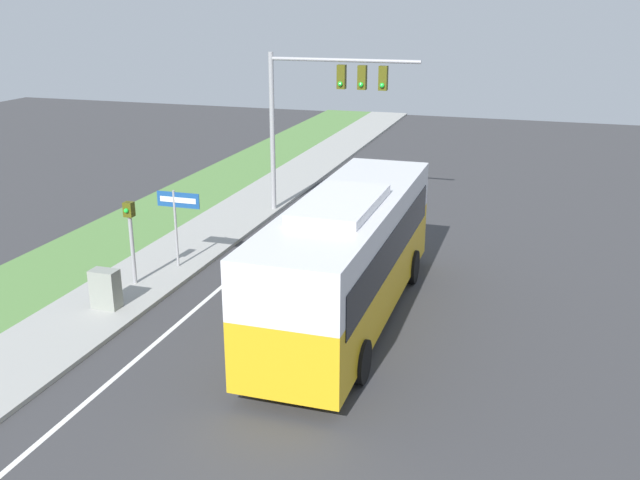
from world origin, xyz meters
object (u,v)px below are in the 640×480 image
(bus, at_px, (348,251))
(signal_gantry, at_px, (321,99))
(pedestrian_signal, at_px, (131,229))
(utility_cabinet, at_px, (105,289))
(street_sign, at_px, (177,213))

(bus, bearing_deg, signal_gantry, 111.60)
(bus, distance_m, pedestrian_signal, 6.83)
(signal_gantry, relative_size, pedestrian_signal, 2.40)
(pedestrian_signal, bearing_deg, utility_cabinet, -83.04)
(signal_gantry, xyz_separation_m, street_sign, (-2.50, -7.29, -2.80))
(street_sign, bearing_deg, utility_cabinet, -96.56)
(signal_gantry, height_order, pedestrian_signal, signal_gantry)
(street_sign, relative_size, utility_cabinet, 2.38)
(pedestrian_signal, xyz_separation_m, street_sign, (0.64, 1.72, 0.07))
(street_sign, distance_m, utility_cabinet, 3.80)
(bus, bearing_deg, utility_cabinet, -166.91)
(bus, xyz_separation_m, pedestrian_signal, (-6.82, 0.32, -0.12))
(pedestrian_signal, relative_size, street_sign, 1.01)
(signal_gantry, height_order, utility_cabinet, signal_gantry)
(bus, height_order, signal_gantry, signal_gantry)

